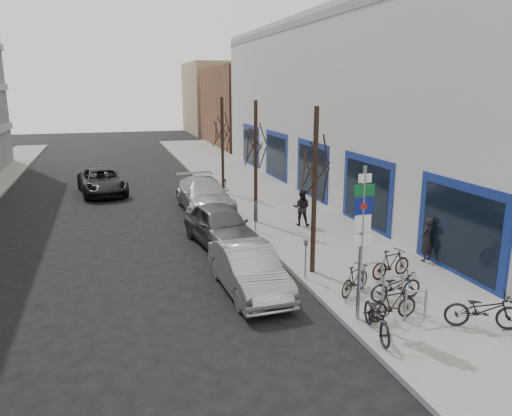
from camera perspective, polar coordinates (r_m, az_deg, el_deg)
ground at (r=12.90m, az=1.67°, el=-14.44°), size 120.00×120.00×0.00m
sidewalk_east at (r=23.10m, az=4.49°, el=-1.36°), size 5.00×70.00×0.15m
commercial_building at (r=33.80m, az=21.32°, el=11.02°), size 20.00×32.00×10.00m
brick_building_far at (r=53.46m, az=1.47°, el=11.55°), size 12.00×14.00×8.00m
tan_building_far at (r=67.98m, az=-2.14°, el=12.44°), size 13.00×12.00×9.00m
highway_sign_pole at (r=12.85m, az=11.99°, el=-2.98°), size 0.55×0.10×4.20m
bike_rack at (r=14.62m, az=15.37°, el=-8.57°), size 0.66×2.26×0.83m
tree_near at (r=15.69m, az=6.82°, el=6.39°), size 1.80×1.80×5.50m
tree_mid at (r=21.77m, az=-0.03°, el=8.54°), size 1.80×1.80×5.50m
tree_far at (r=28.04m, az=-3.89°, el=9.69°), size 1.80×1.80×5.50m
meter_front at (r=15.80m, az=5.71°, el=-5.42°), size 0.10×0.08×1.27m
meter_mid at (r=20.77m, az=-0.04°, el=-0.65°), size 0.10×0.08×1.27m
meter_back at (r=25.96m, az=-3.52°, el=2.25°), size 0.10×0.08×1.27m
bike_near_left at (r=12.72m, az=13.71°, el=-11.71°), size 0.89×1.90×1.11m
bike_near_right at (r=13.63m, az=15.36°, el=-10.53°), size 1.51×0.54×0.90m
bike_mid_curb at (r=14.84m, az=15.70°, el=-8.28°), size 1.67×0.59×1.00m
bike_mid_inner at (r=15.01m, az=11.26°, el=-7.95°), size 1.51×1.19×0.91m
bike_far_curb at (r=13.94m, az=24.55°, el=-10.22°), size 1.93×1.33×1.14m
bike_far_inner at (r=16.47m, az=15.19°, el=-6.12°), size 1.63×0.79×0.95m
parked_car_front at (r=15.14m, az=-0.83°, el=-7.04°), size 1.69×4.39×1.43m
parked_car_mid at (r=19.53m, az=-4.12°, el=-1.99°), size 2.51×4.91×1.60m
parked_car_back at (r=25.00m, az=-5.93°, el=1.49°), size 2.36×5.56×1.60m
lane_car at (r=30.18m, az=-17.18°, el=2.91°), size 3.06×5.46×1.44m
pedestrian_near at (r=18.27m, az=18.96°, el=-3.43°), size 0.67×0.57×1.55m
pedestrian_far at (r=21.79m, az=5.23°, el=0.07°), size 0.71×0.64×1.60m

